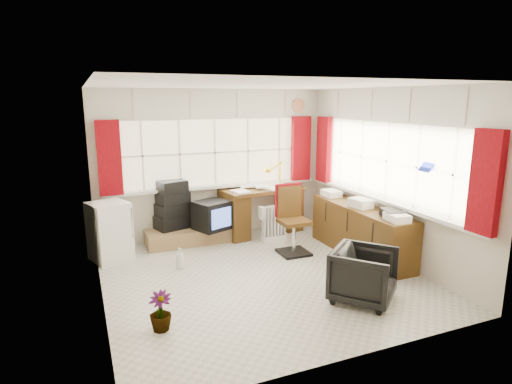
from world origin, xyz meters
TOP-DOWN VIEW (x-y plane):
  - ground at (0.00, 0.00)m, footprint 4.00×4.00m
  - room_walls at (0.00, 0.00)m, footprint 4.00×4.00m
  - window_back at (0.00, 1.94)m, footprint 3.70×0.12m
  - window_right at (1.94, 0.00)m, footprint 0.12×3.70m
  - curtains at (0.92, 0.93)m, footprint 3.83×3.83m
  - overhead_cabinets at (0.98, 0.98)m, footprint 3.98×3.98m
  - desk at (0.77, 1.80)m, footprint 1.50×0.90m
  - desk_lamp at (1.06, 1.65)m, footprint 0.19×0.16m
  - task_chair at (0.81, 0.73)m, footprint 0.45×0.47m
  - office_chair at (0.84, -1.08)m, footprint 0.97×0.98m
  - radiator at (0.79, 1.30)m, footprint 0.40×0.16m
  - credenza at (1.73, 0.20)m, footprint 0.50×2.00m
  - file_tray at (1.76, -0.45)m, footprint 0.34×0.39m
  - tv_bench at (-0.55, 1.72)m, footprint 1.40×0.50m
  - crt_tv at (-0.20, 1.55)m, footprint 0.65×0.63m
  - hifi_stack at (-0.77, 1.86)m, footprint 0.66×0.51m
  - mini_fridge at (-1.80, 1.45)m, footprint 0.65×0.65m
  - spray_bottle_a at (-0.94, 0.72)m, footprint 0.16×0.16m
  - spray_bottle_b at (0.11, 1.57)m, footprint 0.10×0.10m
  - flower_vase at (-1.49, -0.83)m, footprint 0.30×0.30m

SIDE VIEW (x-z plane):
  - ground at x=0.00m, z-range 0.00..0.00m
  - spray_bottle_b at x=0.11m, z-range 0.00..0.21m
  - tv_bench at x=-0.55m, z-range 0.00..0.25m
  - spray_bottle_a at x=-0.94m, z-range 0.00..0.30m
  - flower_vase at x=-1.49m, z-range 0.00..0.41m
  - radiator at x=0.79m, z-range -0.06..0.55m
  - office_chair at x=0.84m, z-range 0.00..0.64m
  - credenza at x=1.73m, z-range -0.04..0.81m
  - mini_fridge at x=-1.80m, z-range 0.00..0.87m
  - desk at x=0.77m, z-range 0.03..0.88m
  - crt_tv at x=-0.20m, z-range 0.25..0.72m
  - task_chair at x=0.81m, z-range 0.03..1.10m
  - hifi_stack at x=-0.77m, z-range 0.21..1.01m
  - file_tray at x=1.76m, z-range 0.75..0.86m
  - window_back at x=0.00m, z-range -0.85..2.75m
  - window_right at x=1.94m, z-range -0.85..2.75m
  - desk_lamp at x=1.06m, z-range 0.91..1.38m
  - curtains at x=0.92m, z-range 0.88..2.03m
  - room_walls at x=0.00m, z-range -0.50..3.50m
  - overhead_cabinets at x=0.98m, z-range 2.01..2.49m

